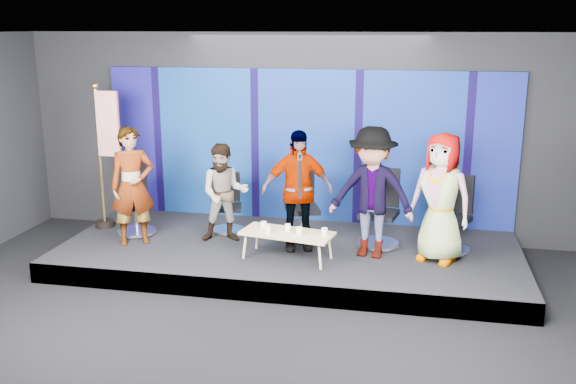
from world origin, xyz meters
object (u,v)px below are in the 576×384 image
(chair_e, at_px, (451,226))
(panelist_e, at_px, (441,198))
(chair_a, at_px, (135,211))
(flag_stand, at_px, (106,153))
(panelist_a, at_px, (132,186))
(panelist_d, at_px, (372,193))
(coffee_table, at_px, (287,234))
(chair_c, at_px, (302,215))
(chair_d, at_px, (379,221))
(panelist_b, at_px, (224,193))
(mug_b, at_px, (268,229))
(panelist_c, at_px, (297,190))
(mug_c, at_px, (288,227))
(mug_e, at_px, (324,232))
(chair_b, at_px, (228,212))
(mug_a, at_px, (264,225))
(mug_d, at_px, (299,231))

(chair_e, distance_m, panelist_e, 0.75)
(chair_a, distance_m, flag_stand, 1.08)
(panelist_a, distance_m, panelist_d, 3.65)
(coffee_table, bearing_deg, chair_c, 88.10)
(panelist_a, height_order, flag_stand, flag_stand)
(panelist_d, relative_size, panelist_e, 1.03)
(flag_stand, bearing_deg, chair_d, 2.75)
(panelist_b, xyz_separation_m, mug_b, (0.85, -0.68, -0.32))
(chair_d, bearing_deg, panelist_c, -151.82)
(panelist_d, bearing_deg, chair_e, 32.38)
(chair_d, bearing_deg, chair_e, 8.68)
(chair_a, height_order, flag_stand, flag_stand)
(mug_c, bearing_deg, chair_c, 87.67)
(panelist_b, height_order, panelist_d, panelist_d)
(panelist_a, relative_size, panelist_e, 0.98)
(chair_a, bearing_deg, panelist_b, -33.59)
(chair_e, bearing_deg, flag_stand, -155.29)
(chair_a, distance_m, chair_d, 3.94)
(chair_c, bearing_deg, mug_c, -111.74)
(panelist_c, distance_m, mug_e, 0.85)
(chair_b, height_order, mug_a, chair_b)
(panelist_b, distance_m, flag_stand, 2.17)
(mug_b, bearing_deg, chair_d, 31.88)
(panelist_a, relative_size, chair_d, 1.54)
(panelist_a, distance_m, chair_c, 2.67)
(panelist_b, bearing_deg, mug_e, -35.27)
(chair_d, relative_size, mug_a, 11.06)
(chair_a, distance_m, mug_c, 2.74)
(panelist_a, xyz_separation_m, panelist_e, (4.61, 0.15, 0.02))
(panelist_b, height_order, mug_a, panelist_b)
(chair_e, bearing_deg, panelist_d, -132.93)
(chair_d, relative_size, panelist_e, 0.64)
(panelist_b, relative_size, mug_c, 15.67)
(mug_b, bearing_deg, chair_c, 74.34)
(chair_d, distance_m, flag_stand, 4.57)
(chair_c, height_order, mug_d, chair_c)
(chair_b, relative_size, panelist_d, 0.50)
(mug_a, bearing_deg, chair_a, 165.28)
(chair_b, relative_size, mug_d, 8.80)
(chair_b, distance_m, coffee_table, 1.64)
(chair_e, bearing_deg, chair_c, -158.57)
(mug_a, xyz_separation_m, mug_d, (0.56, -0.16, 0.00))
(panelist_a, xyz_separation_m, coffee_table, (2.47, -0.22, -0.54))
(panelist_d, bearing_deg, mug_d, -145.21)
(panelist_d, xyz_separation_m, panelist_e, (0.97, 0.00, -0.03))
(mug_c, relative_size, mug_e, 0.92)
(chair_a, xyz_separation_m, panelist_c, (2.72, -0.20, 0.54))
(chair_a, distance_m, mug_d, 2.96)
(panelist_b, distance_m, coffee_table, 1.33)
(panelist_a, height_order, chair_e, panelist_a)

